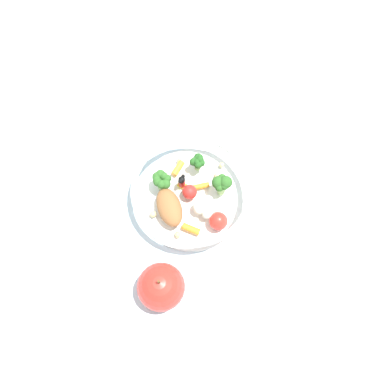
{
  "coord_description": "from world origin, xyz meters",
  "views": [
    {
      "loc": [
        0.21,
        0.18,
        0.65
      ],
      "look_at": [
        -0.0,
        0.01,
        0.03
      ],
      "focal_mm": 36.36,
      "sensor_mm": 36.0,
      "label": 1
    }
  ],
  "objects": [
    {
      "name": "folded_napkin",
      "position": [
        -0.15,
        -0.17,
        0.0
      ],
      "size": [
        0.13,
        0.14,
        0.01
      ],
      "primitive_type": "cube",
      "rotation": [
        0.0,
        0.0,
        0.21
      ],
      "color": "white",
      "rests_on": "ground_plane"
    },
    {
      "name": "loose_apple",
      "position": [
        0.16,
        0.08,
        0.04
      ],
      "size": [
        0.08,
        0.08,
        0.09
      ],
      "color": "red",
      "rests_on": "ground_plane"
    },
    {
      "name": "food_container",
      "position": [
        0.0,
        0.01,
        0.03
      ],
      "size": [
        0.21,
        0.21,
        0.06
      ],
      "color": "white",
      "rests_on": "ground_plane"
    },
    {
      "name": "ground_plane",
      "position": [
        0.0,
        0.0,
        0.0
      ],
      "size": [
        2.4,
        2.4,
        0.0
      ],
      "primitive_type": "plane",
      "color": "silver"
    }
  ]
}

